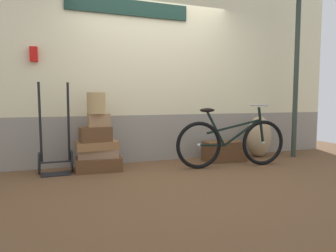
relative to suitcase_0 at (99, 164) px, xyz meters
name	(u,v)px	position (x,y,z in m)	size (l,w,h in m)	color
ground	(171,173)	(0.93, -0.38, -0.12)	(8.82, 5.20, 0.06)	brown
station_building	(153,71)	(0.94, 0.47, 1.35)	(6.82, 0.74, 2.88)	gray
suitcase_0	(99,164)	(0.00, 0.00, 0.00)	(0.61, 0.38, 0.18)	brown
suitcase_1	(98,153)	(-0.01, 0.02, 0.15)	(0.54, 0.30, 0.12)	#937051
suitcase_2	(97,145)	(-0.02, 0.02, 0.26)	(0.56, 0.36, 0.11)	olive
suitcase_3	(96,134)	(-0.04, -0.03, 0.42)	(0.41, 0.25, 0.20)	brown
suitcase_4	(99,120)	(0.01, 0.01, 0.61)	(0.29, 0.18, 0.18)	#9E754C
suitcase_5	(224,155)	(1.97, -0.02, 0.00)	(0.63, 0.38, 0.19)	brown
suitcase_6	(223,145)	(1.96, -0.02, 0.16)	(0.60, 0.33, 0.13)	brown
wicker_basket	(96,103)	(-0.02, -0.01, 0.84)	(0.25, 0.25, 0.29)	tan
luggage_trolley	(56,153)	(-0.56, 0.05, 0.18)	(0.44, 0.37, 1.21)	black
burlap_sack	(259,137)	(2.72, 0.08, 0.26)	(0.43, 0.37, 0.70)	tan
bicycle	(232,142)	(1.85, -0.44, 0.27)	(1.68, 0.46, 0.91)	black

